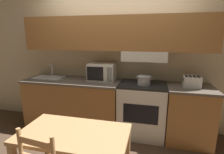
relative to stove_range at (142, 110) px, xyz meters
The scene contains 10 objects.
ground_plane 0.73m from the stove_range, 149.88° to the left, with size 16.00×16.00×0.00m, color #4C3828.
wall_back 1.14m from the stove_range, 154.59° to the left, with size 5.54×0.38×2.55m.
lower_counter_main 1.23m from the stove_range, behind, with size 1.70×0.63×0.90m.
lower_counter_right_stub 0.73m from the stove_range, ahead, with size 0.70×0.63×0.90m.
stove_range is the anchor object (origin of this frame).
cooking_pot 0.53m from the stove_range, 68.24° to the right, with size 0.29×0.22×0.14m.
microwave 0.93m from the stove_range, behind, with size 0.45×0.35×0.29m.
toaster 0.91m from the stove_range, ahead, with size 0.25×0.22×0.16m.
sink_basin 1.76m from the stove_range, behind, with size 0.51×0.34×0.25m.
dining_table 1.46m from the stove_range, 114.30° to the right, with size 1.09×0.60×0.72m.
Camera 1 is at (0.63, -3.05, 1.66)m, focal length 28.00 mm.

